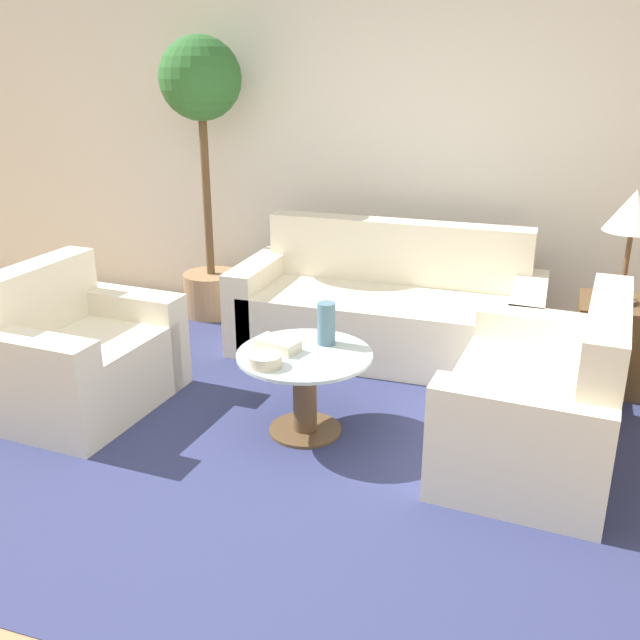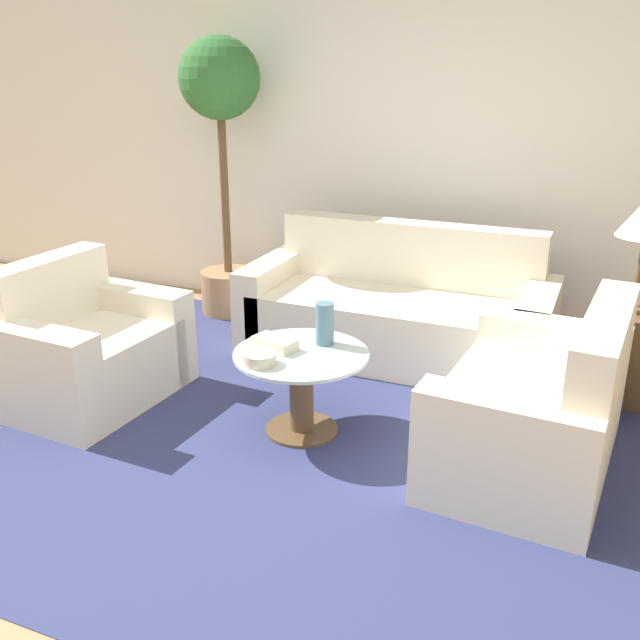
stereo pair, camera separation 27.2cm
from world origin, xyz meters
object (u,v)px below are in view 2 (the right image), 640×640
(sofa_main, at_px, (398,313))
(vase, at_px, (325,324))
(book_stack, at_px, (275,343))
(armchair, at_px, (85,352))
(potted_plant, at_px, (222,134))
(loveseat, at_px, (543,414))
(bowl, at_px, (260,359))
(coffee_table, at_px, (301,381))

(sofa_main, bearing_deg, vase, -94.32)
(sofa_main, xyz_separation_m, book_stack, (-0.29, -1.25, 0.21))
(armchair, height_order, book_stack, armchair)
(potted_plant, bearing_deg, armchair, -90.81)
(loveseat, bearing_deg, vase, -86.33)
(bowl, bearing_deg, armchair, 174.51)
(bowl, height_order, book_stack, bowl)
(sofa_main, height_order, vase, sofa_main)
(loveseat, bearing_deg, coffee_table, -78.81)
(book_stack, bearing_deg, bowl, -69.09)
(potted_plant, height_order, book_stack, potted_plant)
(loveseat, bearing_deg, armchair, -80.14)
(sofa_main, relative_size, potted_plant, 0.98)
(armchair, xyz_separation_m, vase, (1.40, 0.26, 0.29))
(coffee_table, bearing_deg, vase, 67.48)
(loveseat, height_order, vase, loveseat)
(sofa_main, distance_m, bowl, 1.50)
(coffee_table, height_order, book_stack, book_stack)
(coffee_table, xyz_separation_m, bowl, (-0.13, -0.22, 0.19))
(coffee_table, distance_m, bowl, 0.32)
(armchair, distance_m, vase, 1.45)
(loveseat, height_order, coffee_table, loveseat)
(loveseat, distance_m, potted_plant, 3.07)
(sofa_main, bearing_deg, armchair, -137.82)
(sofa_main, bearing_deg, loveseat, -46.04)
(armchair, distance_m, potted_plant, 1.96)
(sofa_main, xyz_separation_m, loveseat, (1.06, -1.10, -0.00))
(armchair, xyz_separation_m, coffee_table, (1.33, 0.10, 0.02))
(sofa_main, distance_m, book_stack, 1.30)
(sofa_main, relative_size, armchair, 1.93)
(loveseat, relative_size, book_stack, 5.11)
(potted_plant, relative_size, vase, 8.92)
(loveseat, xyz_separation_m, book_stack, (-1.35, -0.15, 0.21))
(armchair, bearing_deg, vase, -75.99)
(book_stack, bearing_deg, armchair, -159.96)
(armchair, bearing_deg, coffee_table, -82.15)
(loveseat, xyz_separation_m, potted_plant, (-2.52, 1.38, 1.08))
(sofa_main, bearing_deg, book_stack, -103.31)
(armchair, distance_m, bowl, 1.23)
(loveseat, height_order, bowl, loveseat)
(sofa_main, relative_size, vase, 8.76)
(loveseat, bearing_deg, sofa_main, -131.67)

